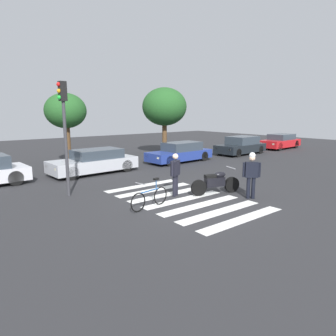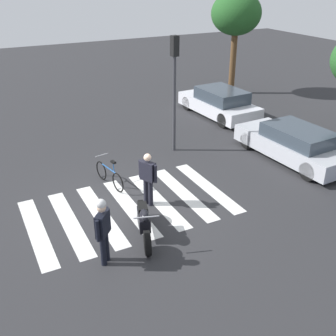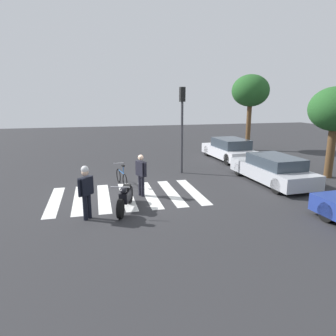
# 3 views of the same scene
# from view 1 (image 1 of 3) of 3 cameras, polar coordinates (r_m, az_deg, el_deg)

# --- Properties ---
(ground_plane) EXTENTS (60.00, 60.00, 0.00)m
(ground_plane) POSITION_cam_1_polar(r_m,az_deg,el_deg) (11.25, 2.90, -5.93)
(ground_plane) COLOR #2B2B2D
(police_motorcycle) EXTENTS (2.04, 0.89, 1.03)m
(police_motorcycle) POSITION_cam_1_polar(r_m,az_deg,el_deg) (12.01, 8.96, -2.75)
(police_motorcycle) COLOR black
(police_motorcycle) RESTS_ON ground_plane
(leaning_bicycle) EXTENTS (1.68, 0.47, 0.98)m
(leaning_bicycle) POSITION_cam_1_polar(r_m,az_deg,el_deg) (10.18, -3.43, -5.59)
(leaning_bicycle) COLOR black
(leaning_bicycle) RESTS_ON ground_plane
(officer_on_foot) EXTENTS (0.61, 0.39, 1.64)m
(officer_on_foot) POSITION_cam_1_polar(r_m,az_deg,el_deg) (11.50, 1.39, -0.79)
(officer_on_foot) COLOR black
(officer_on_foot) RESTS_ON ground_plane
(officer_by_motorcycle) EXTENTS (0.52, 0.47, 1.74)m
(officer_by_motorcycle) POSITION_cam_1_polar(r_m,az_deg,el_deg) (11.54, 15.46, -0.77)
(officer_by_motorcycle) COLOR black
(officer_by_motorcycle) RESTS_ON ground_plane
(crosswalk_stripes) EXTENTS (3.55, 5.85, 0.01)m
(crosswalk_stripes) POSITION_cam_1_polar(r_m,az_deg,el_deg) (11.25, 2.90, -5.91)
(crosswalk_stripes) COLOR silver
(crosswalk_stripes) RESTS_ON ground_plane
(car_silver_sedan) EXTENTS (4.59, 1.99, 1.26)m
(car_silver_sedan) POSITION_cam_1_polar(r_m,az_deg,el_deg) (16.36, -13.69, 1.17)
(car_silver_sedan) COLOR black
(car_silver_sedan) RESTS_ON ground_plane
(car_blue_hatchback) EXTENTS (4.59, 1.89, 1.27)m
(car_blue_hatchback) POSITION_cam_1_polar(r_m,az_deg,el_deg) (19.60, 2.33, 2.94)
(car_blue_hatchback) COLOR black
(car_blue_hatchback) RESTS_ON ground_plane
(car_black_suv) EXTENTS (4.36, 2.05, 1.36)m
(car_black_suv) POSITION_cam_1_polar(r_m,az_deg,el_deg) (23.90, 13.59, 4.10)
(car_black_suv) COLOR black
(car_black_suv) RESTS_ON ground_plane
(car_red_convertible) EXTENTS (4.34, 1.95, 1.28)m
(car_red_convertible) POSITION_cam_1_polar(r_m,az_deg,el_deg) (28.54, 20.40, 4.70)
(car_red_convertible) COLOR black
(car_red_convertible) RESTS_ON ground_plane
(traffic_light_pole) EXTENTS (0.34, 0.26, 4.28)m
(traffic_light_pole) POSITION_cam_1_polar(r_m,az_deg,el_deg) (11.90, -19.01, 8.44)
(traffic_light_pole) COLOR #38383D
(traffic_light_pole) RESTS_ON ground_plane
(street_tree_mid) EXTENTS (2.41, 2.41, 4.29)m
(street_tree_mid) POSITION_cam_1_polar(r_m,az_deg,el_deg) (19.01, -18.74, 10.03)
(street_tree_mid) COLOR brown
(street_tree_mid) RESTS_ON ground_plane
(street_tree_far) EXTENTS (3.25, 3.25, 4.96)m
(street_tree_far) POSITION_cam_1_polar(r_m,az_deg,el_deg) (22.63, -0.67, 11.43)
(street_tree_far) COLOR brown
(street_tree_far) RESTS_ON ground_plane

